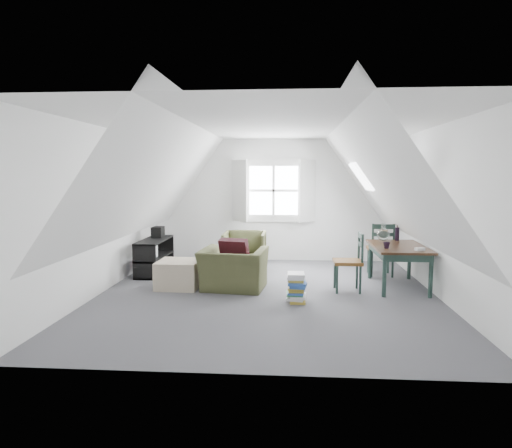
# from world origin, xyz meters

# --- Properties ---
(floor) EXTENTS (5.50, 5.50, 0.00)m
(floor) POSITION_xyz_m (0.00, 0.00, 0.00)
(floor) COLOR #4F4F54
(floor) RESTS_ON ground
(ceiling) EXTENTS (5.50, 5.50, 0.00)m
(ceiling) POSITION_xyz_m (0.00, 0.00, 2.50)
(ceiling) COLOR white
(ceiling) RESTS_ON wall_back
(wall_back) EXTENTS (5.00, 0.00, 5.00)m
(wall_back) POSITION_xyz_m (0.00, 2.75, 1.25)
(wall_back) COLOR white
(wall_back) RESTS_ON ground
(wall_front) EXTENTS (5.00, 0.00, 5.00)m
(wall_front) POSITION_xyz_m (0.00, -2.75, 1.25)
(wall_front) COLOR white
(wall_front) RESTS_ON ground
(wall_left) EXTENTS (0.00, 5.50, 5.50)m
(wall_left) POSITION_xyz_m (-2.50, 0.00, 1.25)
(wall_left) COLOR white
(wall_left) RESTS_ON ground
(wall_right) EXTENTS (0.00, 5.50, 5.50)m
(wall_right) POSITION_xyz_m (2.50, 0.00, 1.25)
(wall_right) COLOR white
(wall_right) RESTS_ON ground
(slope_left) EXTENTS (3.19, 5.50, 4.48)m
(slope_left) POSITION_xyz_m (-1.55, 0.00, 1.78)
(slope_left) COLOR white
(slope_left) RESTS_ON wall_left
(slope_right) EXTENTS (3.19, 5.50, 4.48)m
(slope_right) POSITION_xyz_m (1.55, 0.00, 1.78)
(slope_right) COLOR white
(slope_right) RESTS_ON wall_right
(dormer_window) EXTENTS (1.71, 0.35, 1.30)m
(dormer_window) POSITION_xyz_m (0.00, 2.68, 1.45)
(dormer_window) COLOR white
(dormer_window) RESTS_ON wall_back
(skylight) EXTENTS (0.35, 0.75, 0.47)m
(skylight) POSITION_xyz_m (1.55, 1.30, 1.75)
(skylight) COLOR white
(skylight) RESTS_ON slope_right
(armchair_near) EXTENTS (1.08, 0.97, 0.64)m
(armchair_near) POSITION_xyz_m (-0.53, 0.26, 0.00)
(armchair_near) COLOR #404325
(armchair_near) RESTS_ON floor
(armchair_far) EXTENTS (0.78, 0.80, 0.72)m
(armchair_far) POSITION_xyz_m (-0.51, 1.74, 0.00)
(armchair_far) COLOR #404325
(armchair_far) RESTS_ON floor
(throw_pillow) EXTENTS (0.51, 0.38, 0.48)m
(throw_pillow) POSITION_xyz_m (-0.53, 0.41, 0.55)
(throw_pillow) COLOR #330E15
(throw_pillow) RESTS_ON armchair_near
(ottoman) EXTENTS (0.66, 0.66, 0.43)m
(ottoman) POSITION_xyz_m (-1.41, 0.32, 0.21)
(ottoman) COLOR tan
(ottoman) RESTS_ON floor
(dining_table) EXTENTS (0.80, 1.34, 0.67)m
(dining_table) POSITION_xyz_m (2.05, 0.58, 0.58)
(dining_table) COLOR black
(dining_table) RESTS_ON floor
(demijohn) EXTENTS (0.21, 0.21, 0.29)m
(demijohn) POSITION_xyz_m (1.90, 1.03, 0.79)
(demijohn) COLOR silver
(demijohn) RESTS_ON dining_table
(vase_twigs) EXTENTS (0.07, 0.08, 0.55)m
(vase_twigs) POSITION_xyz_m (2.15, 1.13, 0.79)
(vase_twigs) COLOR black
(vase_twigs) RESTS_ON dining_table
(cup) EXTENTS (0.11, 0.11, 0.10)m
(cup) POSITION_xyz_m (1.80, 0.28, 0.67)
(cup) COLOR black
(cup) RESTS_ON dining_table
(paper_box) EXTENTS (0.15, 0.13, 0.04)m
(paper_box) POSITION_xyz_m (2.25, 0.13, 0.69)
(paper_box) COLOR white
(paper_box) RESTS_ON dining_table
(dining_chair_far) EXTENTS (0.44, 0.44, 0.94)m
(dining_chair_far) POSITION_xyz_m (1.94, 1.41, 0.49)
(dining_chair_far) COLOR brown
(dining_chair_far) RESTS_ON floor
(dining_chair_near) EXTENTS (0.42, 0.42, 0.90)m
(dining_chair_near) POSITION_xyz_m (1.26, 0.28, 0.47)
(dining_chair_near) COLOR brown
(dining_chair_near) RESTS_ON floor
(media_shelf) EXTENTS (0.40, 1.20, 0.62)m
(media_shelf) POSITION_xyz_m (-2.11, 1.30, 0.28)
(media_shelf) COLOR black
(media_shelf) RESTS_ON floor
(electronics_box) EXTENTS (0.19, 0.27, 0.21)m
(electronics_box) POSITION_xyz_m (-2.11, 1.59, 0.71)
(electronics_box) COLOR black
(electronics_box) RESTS_ON media_shelf
(magazine_stack) EXTENTS (0.31, 0.36, 0.41)m
(magazine_stack) POSITION_xyz_m (0.44, -0.38, 0.21)
(magazine_stack) COLOR #B29933
(magazine_stack) RESTS_ON floor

